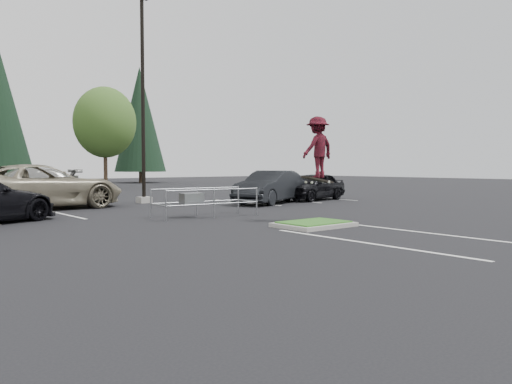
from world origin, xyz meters
TOP-DOWN VIEW (x-y plane):
  - ground at (0.00, 0.00)m, footprint 120.00×120.00m
  - grass_median at (0.00, 0.00)m, footprint 2.20×1.60m
  - stall_lines at (-1.35, 6.02)m, footprint 22.62×17.60m
  - light_pole at (0.50, 12.00)m, footprint 0.70×0.60m
  - decid_c at (5.99, 29.83)m, footprint 5.12×5.12m
  - conif_c at (14.00, 39.50)m, footprint 5.50×5.50m
  - cart_corral at (-1.28, 4.59)m, footprint 3.77×1.63m
  - skateboarder at (1.20, 1.00)m, footprint 1.34×0.83m
  - car_l_tan at (-4.50, 11.50)m, footprint 7.01×3.63m
  - car_r_charc at (5.09, 7.81)m, footprint 5.11×3.37m
  - car_r_black at (8.42, 8.12)m, footprint 4.58×2.53m
  - car_far_silver at (-3.53, 18.00)m, footprint 6.14×3.13m

SIDE VIEW (x-z plane):
  - ground at x=0.00m, z-range 0.00..0.00m
  - stall_lines at x=-1.35m, z-range 0.00..0.01m
  - grass_median at x=0.00m, z-range 0.00..0.16m
  - cart_corral at x=-1.28m, z-range 0.13..1.17m
  - car_r_black at x=8.42m, z-range 0.00..1.48m
  - car_r_charc at x=5.09m, z-range 0.00..1.59m
  - car_far_silver at x=-3.53m, z-range 0.00..1.71m
  - car_l_tan at x=-4.50m, z-range 0.00..1.89m
  - skateboarder at x=1.20m, z-range 1.32..3.51m
  - light_pole at x=0.50m, z-range -0.50..9.62m
  - decid_c at x=5.99m, z-range 1.06..9.45m
  - conif_c at x=14.00m, z-range 0.60..13.10m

